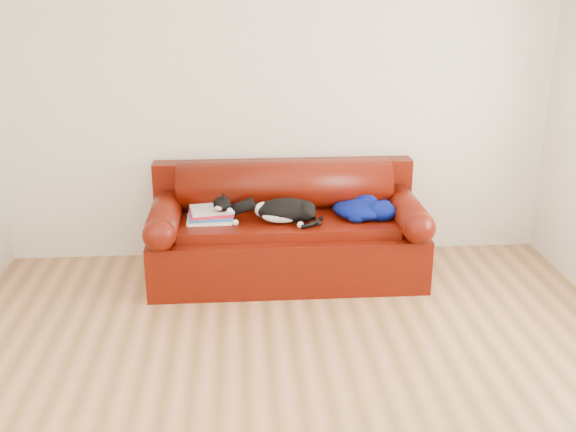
# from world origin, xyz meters

# --- Properties ---
(ground) EXTENTS (4.50, 4.50, 0.00)m
(ground) POSITION_xyz_m (0.00, 0.00, 0.00)
(ground) COLOR brown
(ground) RESTS_ON ground
(room_shell) EXTENTS (4.52, 4.02, 2.61)m
(room_shell) POSITION_xyz_m (0.12, 0.02, 1.67)
(room_shell) COLOR beige
(room_shell) RESTS_ON ground
(sofa_base) EXTENTS (2.10, 0.90, 0.50)m
(sofa_base) POSITION_xyz_m (0.03, 1.49, 0.24)
(sofa_base) COLOR #370702
(sofa_base) RESTS_ON ground
(sofa_back) EXTENTS (2.10, 1.01, 0.88)m
(sofa_back) POSITION_xyz_m (0.03, 1.74, 0.54)
(sofa_back) COLOR #370702
(sofa_back) RESTS_ON ground
(book_stack) EXTENTS (0.35, 0.29, 0.10)m
(book_stack) POSITION_xyz_m (-0.55, 1.45, 0.55)
(book_stack) COLOR white
(book_stack) RESTS_ON sofa_base
(cat) EXTENTS (0.61, 0.34, 0.23)m
(cat) POSITION_xyz_m (0.01, 1.37, 0.59)
(cat) COLOR black
(cat) RESTS_ON sofa_base
(blanket) EXTENTS (0.49, 0.44, 0.15)m
(blanket) POSITION_xyz_m (0.62, 1.45, 0.57)
(blanket) COLOR #03024B
(blanket) RESTS_ON sofa_base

